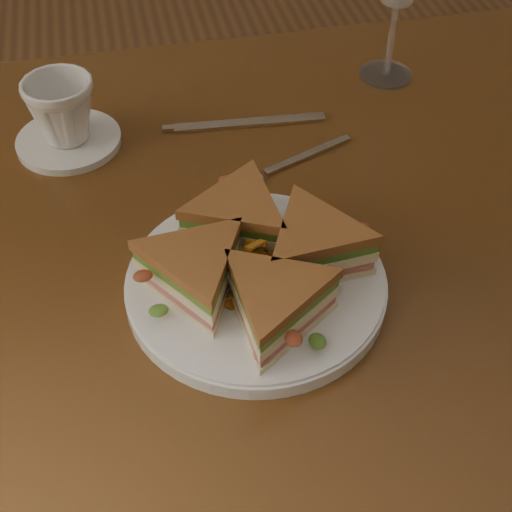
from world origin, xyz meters
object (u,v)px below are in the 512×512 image
at_px(spoon, 260,174).
at_px(sandwich_wedges, 256,260).
at_px(knife, 239,124).
at_px(saucer, 69,141).
at_px(table, 249,272).
at_px(coffee_cup, 62,110).
at_px(plate, 256,285).

bearing_deg(spoon, sandwich_wedges, -125.17).
height_order(knife, saucer, saucer).
bearing_deg(saucer, table, -42.14).
bearing_deg(spoon, saucer, 131.23).
distance_m(saucer, coffee_cup, 0.05).
distance_m(table, knife, 0.20).
distance_m(spoon, saucer, 0.25).
height_order(sandwich_wedges, spoon, sandwich_wedges).
relative_size(spoon, knife, 0.81).
xyz_separation_m(plate, saucer, (-0.18, 0.29, -0.00)).
xyz_separation_m(table, sandwich_wedges, (-0.02, -0.12, 0.14)).
relative_size(plate, saucer, 2.02).
bearing_deg(plate, saucer, 121.42).
height_order(table, knife, knife).
xyz_separation_m(spoon, coffee_cup, (-0.22, 0.12, 0.05)).
relative_size(knife, coffee_cup, 2.47).
distance_m(table, plate, 0.16).
distance_m(plate, coffee_cup, 0.35).
height_order(sandwich_wedges, knife, sandwich_wedges).
height_order(plate, coffee_cup, coffee_cup).
relative_size(sandwich_wedges, coffee_cup, 3.00).
bearing_deg(coffee_cup, sandwich_wedges, -71.08).
height_order(saucer, coffee_cup, coffee_cup).
relative_size(table, sandwich_wedges, 4.59).
bearing_deg(table, plate, -97.99).
bearing_deg(sandwich_wedges, spoon, 76.27).
distance_m(plate, knife, 0.29).
xyz_separation_m(knife, coffee_cup, (-0.22, 0.01, 0.05)).
xyz_separation_m(plate, sandwich_wedges, (-0.00, 0.00, 0.04)).
xyz_separation_m(sandwich_wedges, saucer, (-0.18, 0.29, -0.04)).
relative_size(table, saucer, 9.09).
xyz_separation_m(plate, spoon, (0.04, 0.18, -0.00)).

